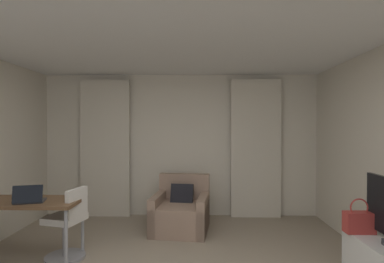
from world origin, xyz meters
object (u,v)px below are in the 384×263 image
at_px(armchair, 181,212).
at_px(handbag_primary, 359,221).
at_px(desk_chair, 68,227).
at_px(desk, 24,206).
at_px(laptop, 29,199).

distance_m(armchair, handbag_primary, 2.52).
bearing_deg(armchair, desk_chair, -141.35).
relative_size(desk_chair, handbag_primary, 2.39).
bearing_deg(armchair, desk, -148.18).
bearing_deg(desk_chair, laptop, -153.48).
bearing_deg(handbag_primary, desk_chair, 172.60).
distance_m(armchair, laptop, 2.18).
xyz_separation_m(armchair, desk_chair, (-1.34, -1.07, 0.11)).
relative_size(armchair, desk_chair, 1.08).
bearing_deg(handbag_primary, laptop, 176.18).
bearing_deg(armchair, handbag_primary, -37.08).
height_order(armchair, handbag_primary, handbag_primary).
bearing_deg(desk, desk_chair, 8.10).
relative_size(desk, desk_chair, 1.52).
distance_m(desk, desk_chair, 0.58).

